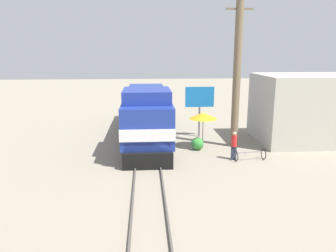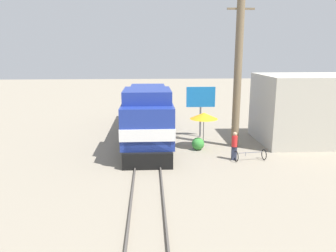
# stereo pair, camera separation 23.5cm
# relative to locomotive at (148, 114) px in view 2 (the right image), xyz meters

# --- Properties ---
(ground_plane) EXTENTS (120.00, 120.00, 0.00)m
(ground_plane) POSITION_rel_locomotive_xyz_m (0.00, -5.24, -1.84)
(ground_plane) COLOR gray
(rail_near) EXTENTS (0.08, 33.06, 0.15)m
(rail_near) POSITION_rel_locomotive_xyz_m (-0.72, -5.24, -1.77)
(rail_near) COLOR #4C4742
(rail_near) RESTS_ON ground_plane
(rail_far) EXTENTS (0.08, 33.06, 0.15)m
(rail_far) POSITION_rel_locomotive_xyz_m (0.72, -5.24, -1.77)
(rail_far) COLOR #4C4742
(rail_far) RESTS_ON ground_plane
(locomotive) EXTENTS (3.17, 15.23, 4.23)m
(locomotive) POSITION_rel_locomotive_xyz_m (0.00, 0.00, 0.00)
(locomotive) COLOR black
(locomotive) RESTS_ON ground_plane
(utility_pole) EXTENTS (1.80, 0.52, 10.47)m
(utility_pole) POSITION_rel_locomotive_xyz_m (6.09, -2.81, 3.43)
(utility_pole) COLOR #726047
(utility_pole) RESTS_ON ground_plane
(vendor_umbrella) EXTENTS (1.91, 1.91, 2.49)m
(vendor_umbrella) POSITION_rel_locomotive_xyz_m (3.82, -3.05, 0.43)
(vendor_umbrella) COLOR #4C4C4C
(vendor_umbrella) RESTS_ON ground_plane
(billboard_sign) EXTENTS (2.21, 0.12, 3.91)m
(billboard_sign) POSITION_rel_locomotive_xyz_m (4.07, 0.01, 1.08)
(billboard_sign) COLOR #595959
(billboard_sign) RESTS_ON ground_plane
(shrub_cluster) EXTENTS (0.85, 0.85, 0.85)m
(shrub_cluster) POSITION_rel_locomotive_xyz_m (3.40, -3.46, -1.42)
(shrub_cluster) COLOR #388C38
(shrub_cluster) RESTS_ON ground_plane
(person_bystander) EXTENTS (0.34, 0.34, 1.77)m
(person_bystander) POSITION_rel_locomotive_xyz_m (5.31, -5.68, -0.87)
(person_bystander) COLOR #2D3347
(person_bystander) RESTS_ON ground_plane
(bicycle) EXTENTS (1.93, 0.88, 0.66)m
(bicycle) POSITION_rel_locomotive_xyz_m (6.26, -5.89, -1.50)
(bicycle) COLOR black
(bicycle) RESTS_ON ground_plane
(building_block_distant) EXTENTS (7.81, 5.36, 4.91)m
(building_block_distant) POSITION_rel_locomotive_xyz_m (12.08, -1.74, 0.61)
(building_block_distant) COLOR #B7B2A3
(building_block_distant) RESTS_ON ground_plane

